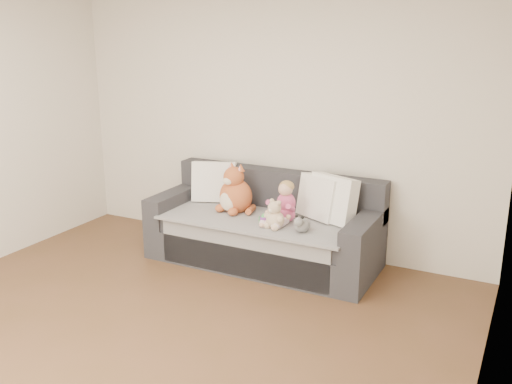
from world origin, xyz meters
TOP-DOWN VIEW (x-y plane):
  - room_shell at (0.00, 0.42)m, footprint 5.00×5.00m
  - sofa at (0.13, 2.06)m, footprint 2.20×0.94m
  - cushion_left at (-0.54, 2.24)m, footprint 0.49×0.35m
  - cushion_right_back at (0.63, 2.20)m, footprint 0.48×0.37m
  - cushion_right_front at (0.77, 2.17)m, footprint 0.52×0.37m
  - toddler at (0.39, 1.95)m, footprint 0.28×0.41m
  - plush_cat at (-0.18, 2.03)m, footprint 0.39×0.35m
  - teddy_bear at (0.38, 1.75)m, footprint 0.21×0.17m
  - plush_cow at (0.64, 1.77)m, footprint 0.14×0.21m
  - sippy_cup at (0.27, 1.75)m, footprint 0.11×0.08m

SIDE VIEW (x-z plane):
  - sofa at x=0.13m, z-range -0.12..0.73m
  - sippy_cup at x=0.27m, z-range 0.48..0.60m
  - plush_cow at x=0.64m, z-range 0.46..0.63m
  - teddy_bear at x=0.38m, z-range 0.45..0.72m
  - toddler at x=0.39m, z-range 0.44..0.84m
  - plush_cat at x=-0.18m, z-range 0.40..0.91m
  - cushion_right_back at x=0.63m, z-range 0.47..0.88m
  - cushion_left at x=-0.54m, z-range 0.47..0.89m
  - cushion_right_front at x=0.77m, z-range 0.47..0.91m
  - room_shell at x=0.00m, z-range -1.20..3.80m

